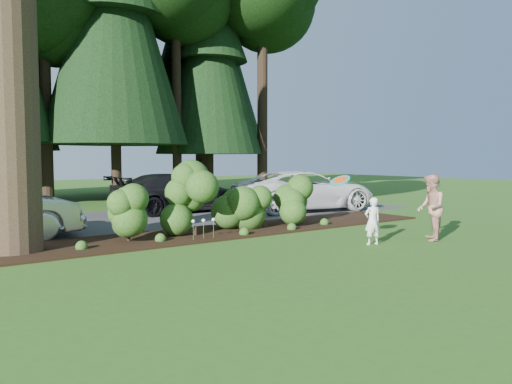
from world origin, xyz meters
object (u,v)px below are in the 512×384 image
car_dark_suv (177,193)px  child (372,221)px  adult (431,208)px  car_white_suv (305,191)px  frisbee (340,180)px

car_dark_suv → child: (0.68, -9.10, -0.19)m
car_dark_suv → adult: size_ratio=2.99×
car_white_suv → car_dark_suv: size_ratio=1.11×
car_white_suv → car_dark_suv: 5.05m
car_white_suv → child: size_ratio=4.89×
frisbee → child: bearing=-6.3°
adult → frisbee: (-2.66, 0.62, 0.75)m
car_dark_suv → child: size_ratio=4.41×
frisbee → car_white_suv: bearing=54.0°
car_dark_suv → adult: bearing=-168.6°
child → adult: bearing=-179.9°
child → car_dark_suv: bearing=-68.6°
car_dark_suv → adult: adult is taller
child → frisbee: size_ratio=2.39×
child → frisbee: (-1.03, 0.11, 1.02)m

